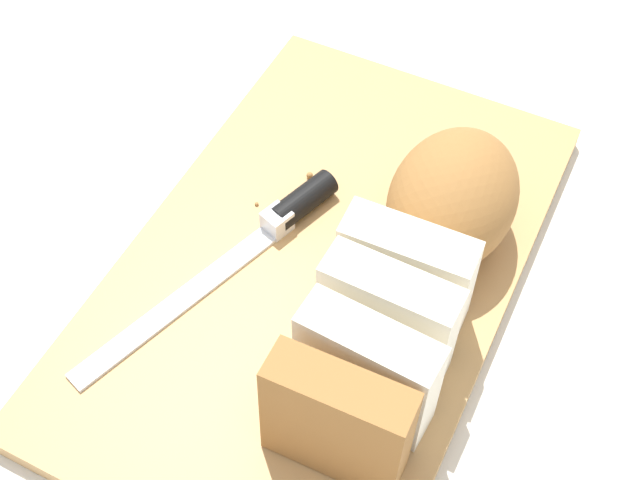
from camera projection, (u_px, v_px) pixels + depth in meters
The scene contains 8 objects.
ground_plane at pixel (320, 277), 0.66m from camera, with size 3.00×3.00×0.00m, color silver.
cutting_board at pixel (320, 270), 0.65m from camera, with size 0.46×0.28×0.02m, color tan.
bread_loaf at pixel (417, 266), 0.58m from camera, with size 0.28×0.10×0.09m.
bread_knife at pixel (273, 225), 0.65m from camera, with size 0.25×0.10×0.02m.
crumb_near_knife at pixel (257, 204), 0.67m from camera, with size 0.00×0.00×0.00m, color #A8753D.
crumb_near_loaf at pixel (398, 227), 0.66m from camera, with size 0.00×0.00×0.00m, color #A8753D.
crumb_stray_left at pixel (310, 175), 0.69m from camera, with size 0.01×0.01×0.01m, color #A8753D.
crumb_stray_right at pixel (417, 232), 0.65m from camera, with size 0.01×0.01×0.01m, color #A8753D.
Camera 1 is at (0.32, 0.17, 0.55)m, focal length 46.66 mm.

